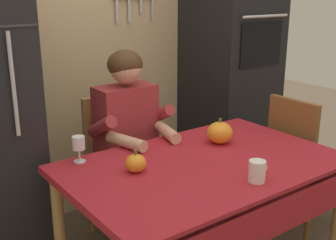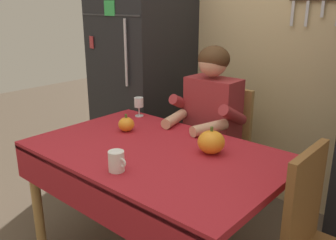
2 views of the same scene
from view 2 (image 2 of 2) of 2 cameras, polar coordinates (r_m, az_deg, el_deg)
back_wall_assembly at (r=2.88m, az=16.38°, el=13.03°), size 3.70×0.13×2.60m
refrigerator at (r=3.19m, az=-3.97°, el=6.84°), size 0.68×0.71×1.80m
dining_table at (r=2.02m, az=-2.38°, el=-7.02°), size 1.40×0.90×0.74m
chair_behind_person at (r=2.70m, az=8.21°, el=-4.00°), size 0.40×0.40×0.93m
seated_person at (r=2.47m, az=6.04°, el=-0.38°), size 0.47×0.55×1.25m
coffee_mug at (r=1.76m, az=-8.04°, el=-6.40°), size 0.11×0.08×0.10m
wine_glass at (r=2.57m, az=-4.58°, el=2.62°), size 0.06×0.06×0.14m
pumpkin_large at (r=1.95m, az=6.77°, el=-3.43°), size 0.15×0.15×0.15m
pumpkin_medium at (r=2.29m, az=-6.54°, el=-0.67°), size 0.10×0.10×0.11m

